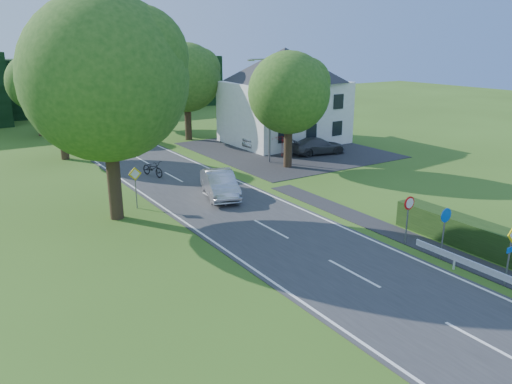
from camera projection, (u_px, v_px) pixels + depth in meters
road at (250, 218)px, 27.04m from camera, size 7.00×80.00×0.04m
parking_pad at (286, 150)px, 43.72m from camera, size 14.00×16.00×0.04m
line_edge_left at (196, 230)px, 25.33m from camera, size 0.12×80.00×0.01m
line_edge_right at (297, 207)px, 28.73m from camera, size 0.12×80.00×0.01m
line_centre at (250, 218)px, 27.03m from camera, size 0.12×80.00×0.01m
tree_main at (108, 111)px, 25.40m from camera, size 9.40×9.40×11.64m
tree_left_far at (60, 106)px, 39.18m from camera, size 7.00×7.00×8.58m
tree_right_far at (187, 92)px, 46.98m from camera, size 7.40×7.40×9.09m
tree_left_back at (37, 95)px, 49.12m from camera, size 6.60×6.60×8.07m
tree_right_back at (146, 93)px, 53.08m from camera, size 6.20×6.20×7.56m
tree_right_mid at (289, 111)px, 36.63m from camera, size 7.00×7.00×8.58m
treeline_right at (116, 84)px, 67.02m from camera, size 30.00×5.00×7.00m
house_white at (285, 95)px, 45.88m from camera, size 10.60×8.40×8.60m
streetlight at (268, 106)px, 37.95m from camera, size 2.03×0.18×8.00m
sign_priority_right at (512, 243)px, 19.15m from camera, size 0.78×0.09×2.59m
sign_roundabout at (445, 223)px, 21.59m from camera, size 0.64×0.08×2.37m
sign_speed_limit at (409, 209)px, 23.15m from camera, size 0.64×0.11×2.37m
sign_priority_left at (135, 179)px, 28.17m from camera, size 0.78×0.09×2.44m
moving_car at (220, 184)px, 30.48m from camera, size 3.05×5.09×1.58m
motorcycle at (153, 168)px, 35.11m from camera, size 1.29×2.25×1.12m
parked_car_silver_a at (265, 140)px, 44.25m from camera, size 4.08×1.54×1.33m
parked_car_grey at (318, 146)px, 41.91m from camera, size 4.97×2.73×1.37m
parked_car_silver_b at (313, 136)px, 45.64m from camera, size 5.85×3.20×1.55m
parasol at (283, 146)px, 40.83m from camera, size 2.11×2.14×1.75m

